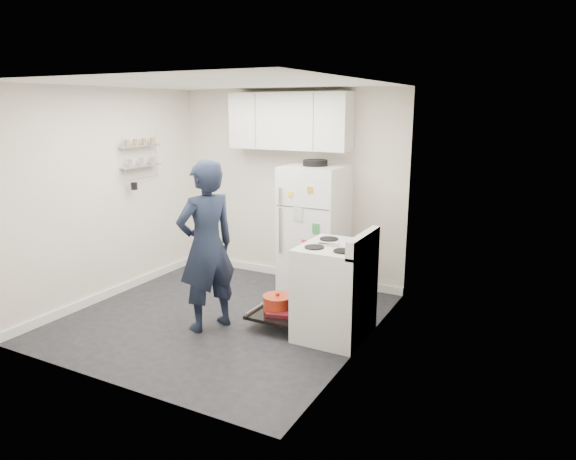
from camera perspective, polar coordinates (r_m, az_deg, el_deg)
The scene contains 7 objects.
room at distance 5.50m, azimuth -7.76°, elevation 2.25°, with size 3.21×3.21×2.51m.
electric_range at distance 5.20m, azimuth 5.10°, elevation -6.82°, with size 0.66×0.76×1.10m.
open_oven_door at distance 5.53m, azimuth -0.88°, elevation -8.51°, with size 0.55×0.72×0.24m.
refrigerator at distance 6.35m, azimuth 2.95°, elevation 0.08°, with size 0.72×0.74×1.65m.
upper_cabinets at distance 6.53m, azimuth 0.19°, elevation 12.01°, with size 1.60×0.33×0.70m, color silver.
wall_shelf_rack at distance 6.73m, azimuth -16.10°, elevation 7.92°, with size 0.14×0.60×0.61m.
person at distance 5.30m, azimuth -9.04°, elevation -1.81°, with size 0.65×0.42×1.77m, color black.
Camera 1 is at (3.11, -4.37, 2.27)m, focal length 32.00 mm.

